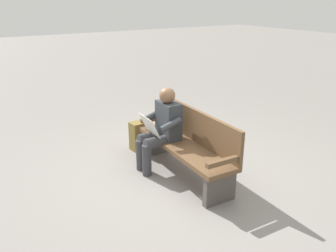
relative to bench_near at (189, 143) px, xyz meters
The scene contains 4 objects.
ground_plane 0.46m from the bench_near, 86.92° to the left, with size 40.00×40.00×0.00m, color gray.
bench_near is the anchor object (origin of this frame).
person_seated 0.45m from the bench_near, 31.37° to the left, with size 0.59×0.59×1.18m.
backpack 1.14m from the bench_near, ahead, with size 0.25×0.32×0.47m.
Camera 1 is at (-3.49, 2.49, 2.33)m, focal length 37.01 mm.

